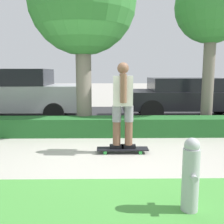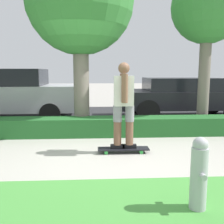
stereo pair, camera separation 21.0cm
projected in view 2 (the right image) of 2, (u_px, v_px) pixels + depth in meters
ground_plane at (107, 157)px, 4.64m from camera, size 60.00×60.00×0.00m
street_asphalt at (102, 117)px, 8.79m from camera, size 15.45×5.00×0.01m
hedge_row at (104, 126)px, 6.19m from camera, size 15.45×0.60×0.43m
skateboard at (123, 149)px, 4.87m from camera, size 0.95×0.24×0.09m
skater_person at (124, 104)px, 4.74m from camera, size 0.48×0.40×1.57m
tree_mid at (80, 1)px, 6.07m from camera, size 2.53×2.53×4.41m
tree_far at (208, 9)px, 6.50m from camera, size 1.81×1.81×3.99m
parked_car_front at (14, 93)px, 8.33m from camera, size 4.05×2.07×1.58m
parked_car_middle at (183, 96)px, 8.56m from camera, size 4.32×1.89×1.30m
fire_hydrant at (199, 174)px, 2.81m from camera, size 0.18×0.29×0.81m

